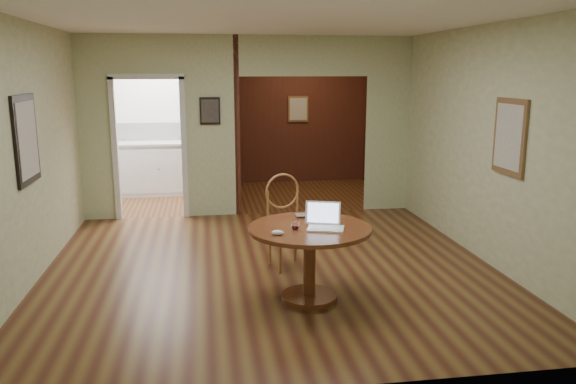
{
  "coord_description": "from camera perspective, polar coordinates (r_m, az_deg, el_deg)",
  "views": [
    {
      "loc": [
        -0.71,
        -5.97,
        2.17
      ],
      "look_at": [
        0.16,
        -0.2,
        0.92
      ],
      "focal_mm": 35.0,
      "sensor_mm": 36.0,
      "label": 1
    }
  ],
  "objects": [
    {
      "name": "floor",
      "position": [
        6.39,
        -1.74,
        -7.72
      ],
      "size": [
        5.0,
        5.0,
        0.0
      ],
      "primitive_type": "plane",
      "color": "#411E12",
      "rests_on": "ground"
    },
    {
      "name": "room_shell",
      "position": [
        9.11,
        -7.1,
        6.49
      ],
      "size": [
        5.2,
        7.5,
        5.0
      ],
      "color": "white",
      "rests_on": "ground"
    },
    {
      "name": "dining_table",
      "position": [
        5.39,
        2.21,
        -5.48
      ],
      "size": [
        1.17,
        1.17,
        0.73
      ],
      "rotation": [
        0.0,
        0.0,
        0.02
      ],
      "color": "maroon",
      "rests_on": "ground"
    },
    {
      "name": "chair",
      "position": [
        6.3,
        -0.23,
        -2.43
      ],
      "size": [
        0.54,
        0.54,
        1.05
      ],
      "rotation": [
        0.0,
        0.0,
        0.24
      ],
      "color": "brown",
      "rests_on": "ground"
    },
    {
      "name": "open_laptop",
      "position": [
        5.29,
        3.72,
        -2.96
      ],
      "size": [
        0.39,
        0.38,
        0.24
      ],
      "rotation": [
        0.0,
        0.0,
        -0.3
      ],
      "color": "white",
      "rests_on": "dining_table"
    },
    {
      "name": "closed_laptop",
      "position": [
        5.65,
        2.6,
        -2.51
      ],
      "size": [
        0.35,
        0.23,
        0.03
      ],
      "primitive_type": "imported",
      "rotation": [
        0.0,
        0.0,
        -0.04
      ],
      "color": "#B4B4B9",
      "rests_on": "dining_table"
    },
    {
      "name": "mouse",
      "position": [
        5.05,
        -1.07,
        -4.15
      ],
      "size": [
        0.12,
        0.08,
        0.05
      ],
      "primitive_type": "ellipsoid",
      "rotation": [
        0.0,
        0.0,
        -0.19
      ],
      "color": "white",
      "rests_on": "dining_table"
    },
    {
      "name": "wine_glass",
      "position": [
        5.22,
        0.76,
        -3.35
      ],
      "size": [
        0.08,
        0.08,
        0.09
      ],
      "primitive_type": null,
      "color": "white",
      "rests_on": "dining_table"
    },
    {
      "name": "pen",
      "position": [
        5.19,
        3.22,
        -3.94
      ],
      "size": [
        0.13,
        0.07,
        0.01
      ],
      "primitive_type": "cylinder",
      "rotation": [
        0.0,
        1.57,
        0.45
      ],
      "color": "#0B1252",
      "rests_on": "dining_table"
    },
    {
      "name": "kitchen_cabinet",
      "position": [
        10.33,
        -12.05,
        2.42
      ],
      "size": [
        2.06,
        0.6,
        0.94
      ],
      "color": "silver",
      "rests_on": "ground"
    },
    {
      "name": "grocery_bag",
      "position": [
        10.23,
        -9.54,
        5.88
      ],
      "size": [
        0.31,
        0.27,
        0.29
      ],
      "primitive_type": "ellipsoid",
      "rotation": [
        0.0,
        0.0,
        -0.08
      ],
      "color": "beige",
      "rests_on": "kitchen_cabinet"
    }
  ]
}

